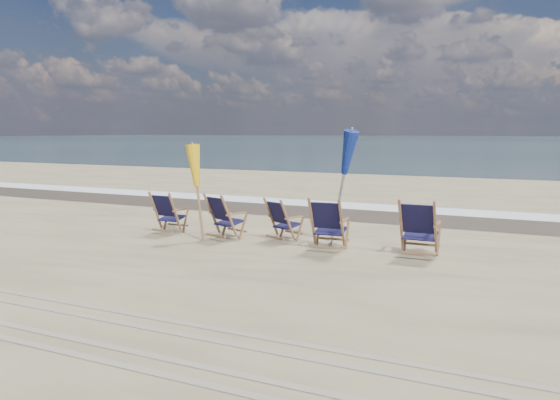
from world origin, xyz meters
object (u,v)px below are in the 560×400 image
(beach_chair_3, at_px, (342,225))
(umbrella_yellow, at_px, (198,170))
(beach_chair_4, at_px, (435,230))
(beach_chair_2, at_px, (287,221))
(beach_chair_1, at_px, (229,218))
(beach_chair_0, at_px, (175,214))
(umbrella_blue, at_px, (341,156))

(beach_chair_3, xyz_separation_m, umbrella_yellow, (-3.06, -0.08, 0.93))
(beach_chair_4, relative_size, umbrella_yellow, 0.54)
(beach_chair_2, relative_size, umbrella_yellow, 0.45)
(beach_chair_1, height_order, beach_chair_4, beach_chair_4)
(beach_chair_3, relative_size, beach_chair_4, 0.96)
(beach_chair_0, height_order, umbrella_blue, umbrella_blue)
(beach_chair_4, bearing_deg, beach_chair_0, 0.08)
(beach_chair_4, xyz_separation_m, umbrella_blue, (-1.90, 0.52, 1.22))
(umbrella_blue, bearing_deg, beach_chair_4, -15.31)
(beach_chair_2, bearing_deg, umbrella_blue, -140.31)
(beach_chair_1, bearing_deg, umbrella_blue, -144.45)
(beach_chair_0, distance_m, beach_chair_3, 3.79)
(beach_chair_0, bearing_deg, beach_chair_1, 176.36)
(beach_chair_4, xyz_separation_m, umbrella_yellow, (-4.70, -0.24, 0.91))
(beach_chair_1, xyz_separation_m, umbrella_yellow, (-0.66, -0.09, 0.96))
(beach_chair_1, height_order, beach_chair_2, beach_chair_1)
(beach_chair_1, bearing_deg, beach_chair_3, -162.06)
(beach_chair_3, bearing_deg, umbrella_blue, -72.78)
(beach_chair_0, xyz_separation_m, beach_chair_4, (5.43, 0.04, 0.06))
(beach_chair_1, distance_m, beach_chair_2, 1.19)
(umbrella_yellow, bearing_deg, beach_chair_2, 13.97)
(beach_chair_2, bearing_deg, beach_chair_3, -173.77)
(beach_chair_2, relative_size, beach_chair_4, 0.84)
(beach_chair_0, relative_size, umbrella_blue, 0.41)
(umbrella_yellow, bearing_deg, umbrella_blue, 15.15)
(beach_chair_3, height_order, umbrella_yellow, umbrella_yellow)
(beach_chair_2, height_order, umbrella_yellow, umbrella_yellow)
(beach_chair_1, bearing_deg, umbrella_yellow, 25.89)
(umbrella_blue, bearing_deg, beach_chair_2, -162.75)
(beach_chair_2, distance_m, beach_chair_3, 1.31)
(beach_chair_4, bearing_deg, umbrella_blue, -15.66)
(beach_chair_0, height_order, beach_chair_1, beach_chair_1)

